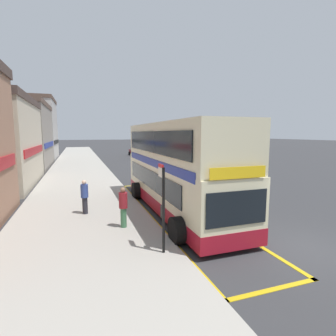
% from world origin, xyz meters
% --- Properties ---
extents(ground_plane, '(260.00, 260.00, 0.00)m').
position_xyz_m(ground_plane, '(0.00, 32.00, 0.00)').
color(ground_plane, '#333335').
extents(pavement_near, '(6.00, 76.00, 0.14)m').
position_xyz_m(pavement_near, '(-7.00, 32.00, 0.07)').
color(pavement_near, '#A39E93').
rests_on(pavement_near, ground).
extents(double_decker_bus, '(3.19, 10.75, 4.40)m').
position_xyz_m(double_decker_bus, '(-2.46, 5.65, 2.06)').
color(double_decker_bus, beige).
rests_on(double_decker_bus, ground).
extents(bus_bay_markings, '(2.90, 14.28, 0.01)m').
position_xyz_m(bus_bay_markings, '(-2.55, 5.55, 0.01)').
color(bus_bay_markings, gold).
rests_on(bus_bay_markings, ground).
extents(bus_stop_sign, '(0.09, 0.51, 2.80)m').
position_xyz_m(bus_stop_sign, '(-4.59, 1.16, 1.77)').
color(bus_stop_sign, black).
rests_on(bus_stop_sign, pavement_near).
extents(terrace_corner, '(8.03, 11.43, 8.29)m').
position_xyz_m(terrace_corner, '(-14.14, 27.07, 3.71)').
color(terrace_corner, gray).
rests_on(terrace_corner, ground).
extents(terrace_mid, '(8.37, 9.67, 10.14)m').
position_xyz_m(terrace_mid, '(-14.30, 38.05, 4.63)').
color(terrace_mid, '#B2ADA8').
rests_on(terrace_mid, ground).
extents(parked_car_maroon_ahead, '(2.09, 4.20, 1.62)m').
position_xyz_m(parked_car_maroon_ahead, '(2.77, 39.53, 0.80)').
color(parked_car_maroon_ahead, maroon).
rests_on(parked_car_maroon_ahead, ground).
extents(parked_car_grey_across, '(2.09, 4.20, 1.62)m').
position_xyz_m(parked_car_grey_across, '(4.57, 15.03, 0.80)').
color(parked_car_grey_across, slate).
rests_on(parked_car_grey_across, ground).
extents(parked_car_navy_distant, '(2.09, 4.20, 1.62)m').
position_xyz_m(parked_car_navy_distant, '(2.86, 32.22, 0.80)').
color(parked_car_navy_distant, navy).
rests_on(parked_car_navy_distant, ground).
extents(pedestrian_waiting_near_sign, '(0.34, 0.34, 1.64)m').
position_xyz_m(pedestrian_waiting_near_sign, '(-5.41, 3.76, 1.03)').
color(pedestrian_waiting_near_sign, '#3F724C').
rests_on(pedestrian_waiting_near_sign, pavement_near).
extents(pedestrian_further_back, '(0.34, 0.34, 1.61)m').
position_xyz_m(pedestrian_further_back, '(-6.83, 6.13, 1.01)').
color(pedestrian_further_back, '#26262D').
rests_on(pedestrian_further_back, pavement_near).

